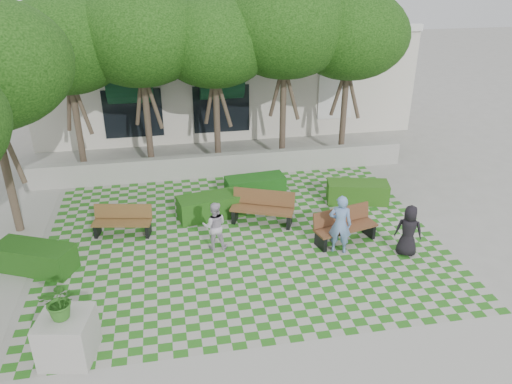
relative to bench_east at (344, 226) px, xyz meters
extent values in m
plane|color=gray|center=(-3.07, -0.43, -0.50)|extent=(90.00, 90.00, 0.00)
plane|color=#2B721E|center=(-3.07, 0.57, -0.50)|extent=(12.00, 12.00, 0.00)
cube|color=#9E9B93|center=(-3.07, -5.13, -0.50)|extent=(16.00, 2.00, 0.01)
cube|color=#9E9B93|center=(-3.07, 5.77, -0.05)|extent=(15.00, 0.36, 0.90)
cube|color=brown|center=(0.02, -0.08, -0.01)|extent=(2.08, 1.08, 0.07)
cube|color=brown|center=(-0.05, 0.20, 0.29)|extent=(1.97, 0.63, 0.50)
cube|color=black|center=(-0.84, -0.30, -0.26)|extent=(0.24, 0.56, 0.49)
cube|color=black|center=(0.88, 0.14, -0.26)|extent=(0.24, 0.56, 0.49)
cube|color=brown|center=(-2.28, 1.54, 0.01)|extent=(2.14, 1.38, 0.07)
cube|color=brown|center=(-2.17, 1.82, 0.32)|extent=(1.95, 0.93, 0.52)
cube|color=black|center=(-3.12, 1.90, -0.25)|extent=(0.33, 0.57, 0.50)
cube|color=black|center=(-1.44, 1.19, -0.25)|extent=(0.33, 0.57, 0.50)
cube|color=brown|center=(-6.76, 1.61, -0.05)|extent=(1.89, 0.88, 0.06)
cube|color=brown|center=(-6.71, 1.87, 0.22)|extent=(1.81, 0.46, 0.46)
cube|color=black|center=(-7.55, 1.76, -0.28)|extent=(0.19, 0.51, 0.44)
cube|color=black|center=(-5.97, 1.46, -0.28)|extent=(0.19, 0.51, 0.44)
cube|color=#245115|center=(1.40, 2.51, -0.13)|extent=(2.28, 1.33, 0.75)
cube|color=#164C14|center=(-2.12, 3.65, -0.13)|extent=(2.22, 1.06, 0.75)
cube|color=#1D4A13|center=(-3.87, 2.35, -0.12)|extent=(2.33, 1.27, 0.77)
cube|color=#1A4713|center=(-9.06, 0.10, -0.12)|extent=(2.38, 1.72, 0.77)
cube|color=#9E9B93|center=(-7.63, -3.61, 0.04)|extent=(1.27, 1.27, 1.09)
imported|color=#316E22|center=(-7.63, -3.61, 1.01)|extent=(0.87, 0.79, 0.85)
imported|color=#6B8CC4|center=(-0.37, -0.56, 0.42)|extent=(0.79, 0.66, 1.85)
imported|color=black|center=(1.55, -1.07, 0.28)|extent=(0.92, 0.80, 1.58)
imported|color=silver|center=(-3.97, 0.32, 0.26)|extent=(0.81, 0.67, 1.52)
cylinder|color=#47382B|center=(-8.57, 7.17, 1.32)|extent=(0.26, 0.26, 3.64)
ellipsoid|color=#1E4C11|center=(-8.57, 7.17, 4.57)|extent=(4.80, 4.80, 3.60)
cylinder|color=#47382B|center=(-5.87, 7.17, 1.40)|extent=(0.26, 0.26, 3.81)
ellipsoid|color=#1E4C11|center=(-5.87, 7.17, 4.80)|extent=(5.00, 5.00, 3.75)
cylinder|color=#47382B|center=(-3.07, 7.17, 1.29)|extent=(0.26, 0.26, 3.58)
ellipsoid|color=#1E4C11|center=(-3.07, 7.17, 4.49)|extent=(4.60, 4.60, 3.45)
cylinder|color=#47382B|center=(-0.27, 7.17, 1.46)|extent=(0.26, 0.26, 3.92)
ellipsoid|color=#1E4C11|center=(-0.27, 7.17, 4.96)|extent=(5.20, 5.20, 3.90)
cylinder|color=#47382B|center=(2.43, 7.17, 1.34)|extent=(0.26, 0.26, 3.70)
ellipsoid|color=#1E4C11|center=(2.43, 7.17, 4.64)|extent=(4.80, 4.80, 3.60)
cylinder|color=#47382B|center=(-10.07, 2.57, 1.40)|extent=(0.26, 0.26, 3.81)
cube|color=beige|center=(-2.07, 13.77, 2.00)|extent=(18.00, 8.00, 5.00)
cube|color=white|center=(-2.07, 9.77, 4.50)|extent=(18.00, 0.30, 0.30)
cube|color=black|center=(2.93, 9.75, 1.70)|extent=(1.40, 0.10, 2.40)
cylinder|color=#103B21|center=(-6.57, 9.75, 2.50)|extent=(3.00, 1.80, 1.80)
cube|color=black|center=(-6.57, 9.75, 1.10)|extent=(2.60, 0.08, 2.20)
cylinder|color=#103B21|center=(-2.57, 9.75, 2.50)|extent=(3.00, 1.80, 1.80)
cube|color=black|center=(-2.57, 9.75, 1.10)|extent=(2.60, 0.08, 2.20)
camera|label=1|loc=(-5.15, -12.65, 7.56)|focal=35.00mm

